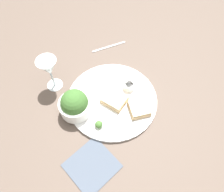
% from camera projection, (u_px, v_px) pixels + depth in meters
% --- Properties ---
extents(ground_plane, '(4.00, 4.00, 0.00)m').
position_uv_depth(ground_plane, '(112.00, 101.00, 0.85)').
color(ground_plane, brown).
extents(dinner_plate, '(0.34, 0.34, 0.01)m').
position_uv_depth(dinner_plate, '(112.00, 100.00, 0.84)').
color(dinner_plate, white).
rests_on(dinner_plate, ground_plane).
extents(salad_bowl, '(0.12, 0.12, 0.10)m').
position_uv_depth(salad_bowl, '(75.00, 104.00, 0.78)').
color(salad_bowl, white).
rests_on(salad_bowl, dinner_plate).
extents(sauce_ramekin, '(0.04, 0.04, 0.03)m').
position_uv_depth(sauce_ramekin, '(129.00, 86.00, 0.85)').
color(sauce_ramekin, white).
rests_on(sauce_ramekin, dinner_plate).
extents(cheese_toast_near, '(0.11, 0.11, 0.03)m').
position_uv_depth(cheese_toast_near, '(114.00, 100.00, 0.82)').
color(cheese_toast_near, tan).
rests_on(cheese_toast_near, dinner_plate).
extents(cheese_toast_far, '(0.08, 0.08, 0.03)m').
position_uv_depth(cheese_toast_far, '(139.00, 108.00, 0.80)').
color(cheese_toast_far, tan).
rests_on(cheese_toast_far, dinner_plate).
extents(wine_glass, '(0.07, 0.07, 0.15)m').
position_uv_depth(wine_glass, '(49.00, 69.00, 0.80)').
color(wine_glass, silver).
rests_on(wine_glass, ground_plane).
extents(garnish, '(0.03, 0.03, 0.03)m').
position_uv_depth(garnish, '(99.00, 124.00, 0.77)').
color(garnish, '#477533').
rests_on(garnish, dinner_plate).
extents(napkin, '(0.19, 0.19, 0.01)m').
position_uv_depth(napkin, '(92.00, 166.00, 0.71)').
color(napkin, '#4C5666').
rests_on(napkin, ground_plane).
extents(fork, '(0.02, 0.16, 0.01)m').
position_uv_depth(fork, '(109.00, 46.00, 1.00)').
color(fork, silver).
rests_on(fork, ground_plane).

